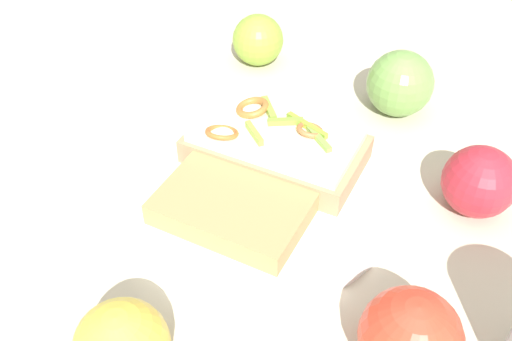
{
  "coord_description": "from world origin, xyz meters",
  "views": [
    {
      "loc": [
        -0.44,
        0.02,
        0.43
      ],
      "look_at": [
        0.0,
        0.0,
        0.03
      ],
      "focal_mm": 41.4,
      "sensor_mm": 36.0,
      "label": 1
    }
  ],
  "objects_px": {
    "plate": "(256,190)",
    "bread_slice_side": "(234,205)",
    "sandwich": "(275,145)",
    "apple_2": "(400,84)",
    "apple_0": "(410,338)",
    "apple_4": "(479,182)",
    "apple_3": "(258,40)"
  },
  "relations": [
    {
      "from": "plate",
      "to": "bread_slice_side",
      "type": "xyz_separation_m",
      "value": [
        -0.04,
        0.02,
        0.02
      ]
    },
    {
      "from": "sandwich",
      "to": "apple_2",
      "type": "bearing_deg",
      "value": 62.24
    },
    {
      "from": "apple_0",
      "to": "sandwich",
      "type": "bearing_deg",
      "value": 18.99
    },
    {
      "from": "apple_2",
      "to": "apple_4",
      "type": "bearing_deg",
      "value": -167.14
    },
    {
      "from": "plate",
      "to": "apple_4",
      "type": "bearing_deg",
      "value": -97.95
    },
    {
      "from": "apple_3",
      "to": "apple_2",
      "type": "bearing_deg",
      "value": -126.97
    },
    {
      "from": "apple_2",
      "to": "apple_3",
      "type": "relative_size",
      "value": 1.16
    },
    {
      "from": "apple_2",
      "to": "apple_3",
      "type": "height_order",
      "value": "apple_2"
    },
    {
      "from": "plate",
      "to": "apple_2",
      "type": "bearing_deg",
      "value": -51.87
    },
    {
      "from": "plate",
      "to": "sandwich",
      "type": "bearing_deg",
      "value": -28.78
    },
    {
      "from": "sandwich",
      "to": "apple_2",
      "type": "relative_size",
      "value": 2.63
    },
    {
      "from": "apple_3",
      "to": "apple_4",
      "type": "distance_m",
      "value": 0.36
    },
    {
      "from": "plate",
      "to": "sandwich",
      "type": "height_order",
      "value": "sandwich"
    },
    {
      "from": "sandwich",
      "to": "apple_4",
      "type": "distance_m",
      "value": 0.21
    },
    {
      "from": "apple_0",
      "to": "apple_4",
      "type": "xyz_separation_m",
      "value": [
        0.17,
        -0.11,
        -0.0
      ]
    },
    {
      "from": "bread_slice_side",
      "to": "apple_0",
      "type": "relative_size",
      "value": 1.79
    },
    {
      "from": "bread_slice_side",
      "to": "apple_4",
      "type": "xyz_separation_m",
      "value": [
        0.01,
        -0.24,
        0.01
      ]
    },
    {
      "from": "apple_0",
      "to": "apple_2",
      "type": "distance_m",
      "value": 0.35
    },
    {
      "from": "apple_2",
      "to": "apple_3",
      "type": "bearing_deg",
      "value": 53.03
    },
    {
      "from": "bread_slice_side",
      "to": "apple_0",
      "type": "distance_m",
      "value": 0.21
    },
    {
      "from": "plate",
      "to": "bread_slice_side",
      "type": "height_order",
      "value": "bread_slice_side"
    },
    {
      "from": "apple_2",
      "to": "bread_slice_side",
      "type": "bearing_deg",
      "value": 131.81
    },
    {
      "from": "sandwich",
      "to": "apple_2",
      "type": "distance_m",
      "value": 0.19
    },
    {
      "from": "bread_slice_side",
      "to": "apple_2",
      "type": "height_order",
      "value": "apple_2"
    },
    {
      "from": "apple_0",
      "to": "apple_4",
      "type": "bearing_deg",
      "value": -33.05
    },
    {
      "from": "plate",
      "to": "apple_0",
      "type": "xyz_separation_m",
      "value": [
        -0.2,
        -0.11,
        0.03
      ]
    },
    {
      "from": "apple_0",
      "to": "apple_4",
      "type": "height_order",
      "value": "apple_0"
    },
    {
      "from": "bread_slice_side",
      "to": "apple_4",
      "type": "distance_m",
      "value": 0.24
    },
    {
      "from": "apple_4",
      "to": "apple_0",
      "type": "bearing_deg",
      "value": 146.95
    },
    {
      "from": "plate",
      "to": "sandwich",
      "type": "distance_m",
      "value": 0.05
    },
    {
      "from": "bread_slice_side",
      "to": "apple_4",
      "type": "bearing_deg",
      "value": 32.43
    },
    {
      "from": "plate",
      "to": "apple_3",
      "type": "bearing_deg",
      "value": -3.43
    }
  ]
}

